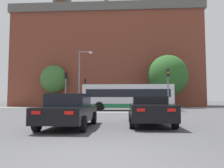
{
  "coord_description": "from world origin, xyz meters",
  "views": [
    {
      "loc": [
        0.63,
        -4.55,
        1.25
      ],
      "look_at": [
        -0.97,
        23.0,
        3.23
      ],
      "focal_mm": 35.0,
      "sensor_mm": 36.0,
      "label": 1
    }
  ],
  "objects_px": {
    "traffic_light_far_left": "(85,88)",
    "car_roadster_right": "(150,110)",
    "traffic_light_near_left": "(66,84)",
    "car_saloon_left": "(69,110)",
    "street_lamp_junction": "(81,74)",
    "bus_crossing_lead": "(128,97)",
    "pedestrian_waiting": "(150,101)",
    "traffic_light_near_right": "(168,83)",
    "traffic_light_far_right": "(155,89)"
  },
  "relations": [
    {
      "from": "traffic_light_far_right",
      "to": "traffic_light_far_left",
      "type": "relative_size",
      "value": 0.92
    },
    {
      "from": "car_saloon_left",
      "to": "pedestrian_waiting",
      "type": "height_order",
      "value": "pedestrian_waiting"
    },
    {
      "from": "car_saloon_left",
      "to": "bus_crossing_lead",
      "type": "bearing_deg",
      "value": 80.09
    },
    {
      "from": "bus_crossing_lead",
      "to": "traffic_light_near_left",
      "type": "xyz_separation_m",
      "value": [
        -6.34,
        -3.87,
        1.24
      ]
    },
    {
      "from": "traffic_light_far_right",
      "to": "traffic_light_near_right",
      "type": "distance_m",
      "value": 11.96
    },
    {
      "from": "traffic_light_near_left",
      "to": "traffic_light_near_right",
      "type": "relative_size",
      "value": 0.98
    },
    {
      "from": "car_saloon_left",
      "to": "pedestrian_waiting",
      "type": "bearing_deg",
      "value": 75.69
    },
    {
      "from": "pedestrian_waiting",
      "to": "car_roadster_right",
      "type": "bearing_deg",
      "value": 7.09
    },
    {
      "from": "traffic_light_far_left",
      "to": "street_lamp_junction",
      "type": "bearing_deg",
      "value": -83.43
    },
    {
      "from": "traffic_light_near_right",
      "to": "bus_crossing_lead",
      "type": "bearing_deg",
      "value": 135.1
    },
    {
      "from": "traffic_light_far_right",
      "to": "pedestrian_waiting",
      "type": "relative_size",
      "value": 2.3
    },
    {
      "from": "car_roadster_right",
      "to": "pedestrian_waiting",
      "type": "relative_size",
      "value": 2.62
    },
    {
      "from": "car_roadster_right",
      "to": "traffic_light_near_left",
      "type": "relative_size",
      "value": 1.13
    },
    {
      "from": "traffic_light_near_left",
      "to": "traffic_light_far_right",
      "type": "xyz_separation_m",
      "value": [
        10.63,
        11.89,
        -0.01
      ]
    },
    {
      "from": "bus_crossing_lead",
      "to": "street_lamp_junction",
      "type": "distance_m",
      "value": 6.42
    },
    {
      "from": "traffic_light_near_left",
      "to": "pedestrian_waiting",
      "type": "bearing_deg",
      "value": 52.04
    },
    {
      "from": "traffic_light_far_left",
      "to": "traffic_light_near_right",
      "type": "bearing_deg",
      "value": -48.92
    },
    {
      "from": "pedestrian_waiting",
      "to": "bus_crossing_lead",
      "type": "bearing_deg",
      "value": -8.42
    },
    {
      "from": "car_saloon_left",
      "to": "street_lamp_junction",
      "type": "bearing_deg",
      "value": 99.93
    },
    {
      "from": "traffic_light_near_left",
      "to": "car_saloon_left",
      "type": "bearing_deg",
      "value": -73.83
    },
    {
      "from": "traffic_light_far_left",
      "to": "pedestrian_waiting",
      "type": "relative_size",
      "value": 2.52
    },
    {
      "from": "traffic_light_far_left",
      "to": "traffic_light_near_right",
      "type": "relative_size",
      "value": 1.06
    },
    {
      "from": "car_roadster_right",
      "to": "traffic_light_far_left",
      "type": "xyz_separation_m",
      "value": [
        -7.42,
        22.74,
        2.34
      ]
    },
    {
      "from": "traffic_light_far_left",
      "to": "street_lamp_junction",
      "type": "relative_size",
      "value": 0.63
    },
    {
      "from": "bus_crossing_lead",
      "to": "traffic_light_far_left",
      "type": "xyz_separation_m",
      "value": [
        -6.53,
        8.09,
        1.46
      ]
    },
    {
      "from": "traffic_light_far_left",
      "to": "car_roadster_right",
      "type": "bearing_deg",
      "value": -71.92
    },
    {
      "from": "traffic_light_near_right",
      "to": "car_saloon_left",
      "type": "bearing_deg",
      "value": -119.65
    },
    {
      "from": "car_saloon_left",
      "to": "street_lamp_junction",
      "type": "xyz_separation_m",
      "value": [
        -2.84,
        16.74,
        3.66
      ]
    },
    {
      "from": "car_roadster_right",
      "to": "traffic_light_near_right",
      "type": "distance_m",
      "value": 11.36
    },
    {
      "from": "bus_crossing_lead",
      "to": "car_saloon_left",
      "type": "bearing_deg",
      "value": -10.21
    },
    {
      "from": "car_saloon_left",
      "to": "traffic_light_far_left",
      "type": "bearing_deg",
      "value": 99.01
    },
    {
      "from": "car_saloon_left",
      "to": "bus_crossing_lead",
      "type": "distance_m",
      "value": 16.15
    },
    {
      "from": "car_roadster_right",
      "to": "pedestrian_waiting",
      "type": "xyz_separation_m",
      "value": [
        2.7,
        23.51,
        0.36
      ]
    },
    {
      "from": "street_lamp_junction",
      "to": "pedestrian_waiting",
      "type": "bearing_deg",
      "value": 40.7
    },
    {
      "from": "street_lamp_junction",
      "to": "car_roadster_right",
      "type": "bearing_deg",
      "value": -66.98
    },
    {
      "from": "car_saloon_left",
      "to": "traffic_light_far_left",
      "type": "distance_m",
      "value": 24.35
    },
    {
      "from": "street_lamp_junction",
      "to": "pedestrian_waiting",
      "type": "distance_m",
      "value": 12.7
    },
    {
      "from": "bus_crossing_lead",
      "to": "car_roadster_right",
      "type": "bearing_deg",
      "value": 3.48
    },
    {
      "from": "traffic_light_far_left",
      "to": "traffic_light_near_right",
      "type": "distance_m",
      "value": 15.94
    },
    {
      "from": "car_roadster_right",
      "to": "street_lamp_junction",
      "type": "distance_m",
      "value": 17.27
    },
    {
      "from": "bus_crossing_lead",
      "to": "pedestrian_waiting",
      "type": "relative_size",
      "value": 5.67
    },
    {
      "from": "car_saloon_left",
      "to": "street_lamp_junction",
      "type": "height_order",
      "value": "street_lamp_junction"
    },
    {
      "from": "traffic_light_near_left",
      "to": "pedestrian_waiting",
      "type": "distance_m",
      "value": 16.24
    },
    {
      "from": "bus_crossing_lead",
      "to": "street_lamp_junction",
      "type": "xyz_separation_m",
      "value": [
        -5.7,
        0.87,
        2.83
      ]
    },
    {
      "from": "traffic_light_far_right",
      "to": "pedestrian_waiting",
      "type": "xyz_separation_m",
      "value": [
        -0.7,
        0.84,
        -1.74
      ]
    },
    {
      "from": "car_saloon_left",
      "to": "pedestrian_waiting",
      "type": "distance_m",
      "value": 25.56
    },
    {
      "from": "car_saloon_left",
      "to": "traffic_light_near_right",
      "type": "relative_size",
      "value": 1.06
    },
    {
      "from": "car_saloon_left",
      "to": "street_lamp_junction",
      "type": "distance_m",
      "value": 17.37
    },
    {
      "from": "car_saloon_left",
      "to": "traffic_light_far_right",
      "type": "bearing_deg",
      "value": 73.65
    },
    {
      "from": "street_lamp_junction",
      "to": "traffic_light_near_left",
      "type": "bearing_deg",
      "value": -97.7
    }
  ]
}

